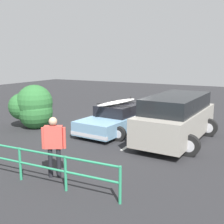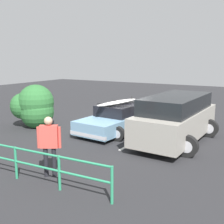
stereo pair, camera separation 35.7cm
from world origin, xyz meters
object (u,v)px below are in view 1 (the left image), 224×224
suv_car (177,118)px  bush_near_left (33,107)px  person_bystander (54,142)px  sedan_car (119,118)px

suv_car → bush_near_left: (6.53, 0.98, 0.04)m
suv_car → person_bystander: bearing=68.2°
suv_car → bush_near_left: bearing=8.5°
person_bystander → bush_near_left: 6.03m
suv_car → person_bystander: size_ratio=2.95×
person_bystander → suv_car: bearing=-111.8°
bush_near_left → person_bystander: bearing=139.1°
suv_car → bush_near_left: 6.60m
sedan_car → bush_near_left: (3.78, 1.41, 0.41)m
sedan_car → suv_car: 2.80m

